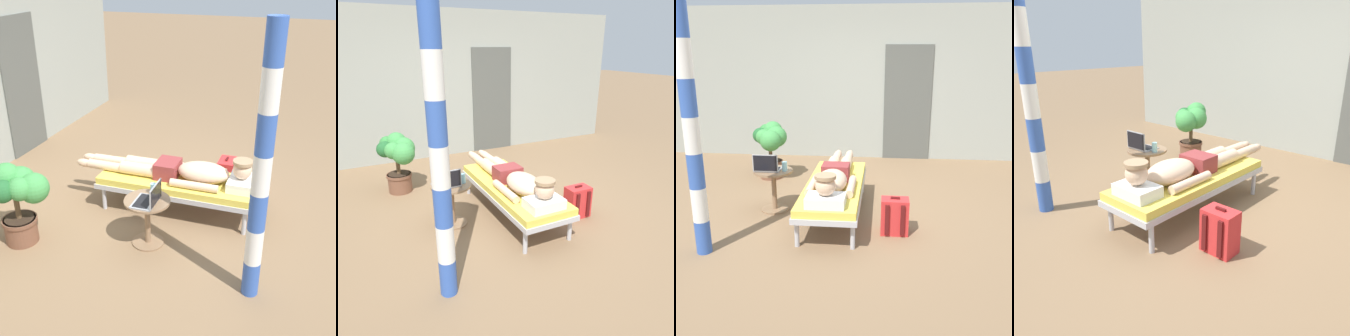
# 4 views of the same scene
# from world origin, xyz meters

# --- Properties ---
(ground_plane) EXTENTS (40.00, 40.00, 0.00)m
(ground_plane) POSITION_xyz_m (0.00, 0.00, 0.00)
(ground_plane) COLOR #846647
(house_wall_back) EXTENTS (7.60, 0.20, 2.70)m
(house_wall_back) POSITION_xyz_m (-0.11, 2.68, 1.35)
(house_wall_back) COLOR #999E93
(house_wall_back) RESTS_ON ground
(house_door_panel) EXTENTS (0.84, 0.03, 2.04)m
(house_door_panel) POSITION_xyz_m (0.88, 2.57, 1.02)
(house_door_panel) COLOR #545651
(house_door_panel) RESTS_ON ground
(lounge_chair) EXTENTS (0.67, 1.88, 0.42)m
(lounge_chair) POSITION_xyz_m (-0.11, -0.20, 0.35)
(lounge_chair) COLOR #B7B7BC
(lounge_chair) RESTS_ON ground
(person_reclining) EXTENTS (0.53, 2.17, 0.33)m
(person_reclining) POSITION_xyz_m (-0.11, -0.26, 0.52)
(person_reclining) COLOR white
(person_reclining) RESTS_ON lounge_chair
(side_table) EXTENTS (0.48, 0.48, 0.52)m
(side_table) POSITION_xyz_m (-0.88, -0.11, 0.36)
(side_table) COLOR #8C6B4C
(side_table) RESTS_ON ground
(laptop) EXTENTS (0.31, 0.24, 0.23)m
(laptop) POSITION_xyz_m (-0.94, -0.16, 0.58)
(laptop) COLOR #A5A8AD
(laptop) RESTS_ON side_table
(drink_glass) EXTENTS (0.06, 0.06, 0.11)m
(drink_glass) POSITION_xyz_m (-0.73, -0.12, 0.58)
(drink_glass) COLOR #99D8E5
(drink_glass) RESTS_ON side_table
(backpack) EXTENTS (0.30, 0.26, 0.42)m
(backpack) POSITION_xyz_m (0.61, -0.62, 0.20)
(backpack) COLOR red
(backpack) RESTS_ON ground
(potted_plant) EXTENTS (0.54, 0.61, 0.89)m
(potted_plant) POSITION_xyz_m (-1.27, 1.16, 0.56)
(potted_plant) COLOR brown
(potted_plant) RESTS_ON ground
(porch_post) EXTENTS (0.15, 0.15, 2.39)m
(porch_post) POSITION_xyz_m (-1.29, -1.25, 1.19)
(porch_post) COLOR #3359B2
(porch_post) RESTS_ON ground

